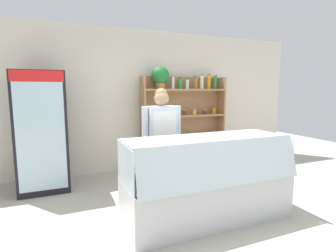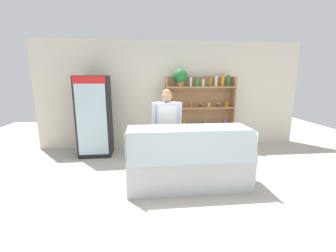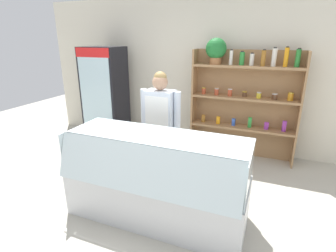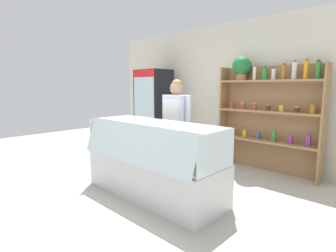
% 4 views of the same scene
% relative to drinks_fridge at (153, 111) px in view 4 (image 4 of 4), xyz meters
% --- Properties ---
extents(ground_plane, '(12.00, 12.00, 0.00)m').
position_rel_drinks_fridge_xyz_m(ground_plane, '(1.87, -1.71, -0.92)').
color(ground_plane, '#B7B2A3').
extents(back_wall, '(6.80, 0.10, 2.70)m').
position_rel_drinks_fridge_xyz_m(back_wall, '(1.87, 0.60, 0.43)').
color(back_wall, silver).
rests_on(back_wall, ground).
extents(drinks_fridge, '(0.73, 0.59, 1.85)m').
position_rel_drinks_fridge_xyz_m(drinks_fridge, '(0.00, 0.00, 0.00)').
color(drinks_fridge, black).
rests_on(drinks_fridge, ground).
extents(shelving_unit, '(1.73, 0.34, 2.00)m').
position_rel_drinks_fridge_xyz_m(shelving_unit, '(2.45, 0.30, 0.25)').
color(shelving_unit, '#9E754C').
rests_on(shelving_unit, ground).
extents(deli_display_case, '(2.02, 0.80, 1.01)m').
position_rel_drinks_fridge_xyz_m(deli_display_case, '(1.86, -1.77, -0.61)').
color(deli_display_case, silver).
rests_on(deli_display_case, ground).
extents(shop_clerk, '(0.58, 0.25, 1.59)m').
position_rel_drinks_fridge_xyz_m(shop_clerk, '(1.58, -0.99, 0.01)').
color(shop_clerk, '#383D51').
rests_on(shop_clerk, ground).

